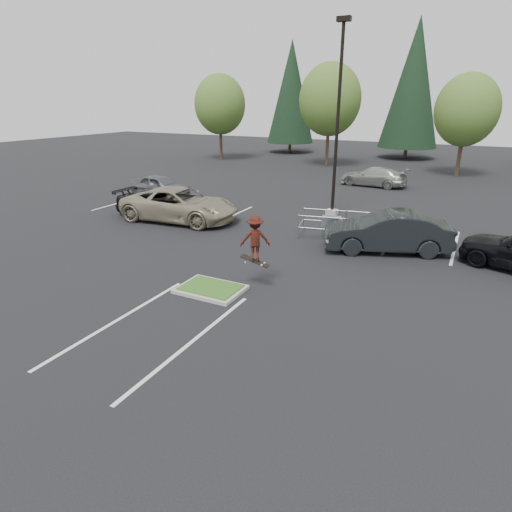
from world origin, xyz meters
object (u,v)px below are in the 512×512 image
at_px(conif_a, 291,92).
at_px(cart_corral, 334,222).
at_px(car_l_grey, 160,186).
at_px(car_l_tan, 179,205).
at_px(light_pole, 337,133).
at_px(decid_b, 330,102).
at_px(car_far_silver, 374,176).
at_px(decid_a, 220,106).
at_px(car_r_charc, 387,232).
at_px(conif_b, 413,84).
at_px(car_l_black, 158,205).
at_px(decid_c, 466,112).
at_px(skateboarder, 255,238).

distance_m(conif_a, cart_corral, 36.37).
bearing_deg(car_l_grey, car_l_tan, -129.98).
height_order(light_pole, conif_a, conif_a).
bearing_deg(decid_b, car_far_silver, -52.30).
height_order(light_pole, car_l_tan, light_pole).
height_order(decid_a, conif_a, conif_a).
bearing_deg(light_pole, car_r_charc, -51.34).
xyz_separation_m(cart_corral, car_l_tan, (-8.38, -0.91, 0.13)).
distance_m(decid_b, car_r_charc, 26.29).
bearing_deg(decid_b, conif_b, 58.91).
bearing_deg(car_r_charc, car_l_black, -110.73).
relative_size(conif_b, cart_corral, 3.27).
bearing_deg(decid_b, car_l_grey, -106.09).
bearing_deg(cart_corral, car_l_grey, 153.68).
bearing_deg(car_r_charc, light_pole, -162.07).
height_order(light_pole, car_r_charc, light_pole).
bearing_deg(decid_c, light_pole, -107.11).
xyz_separation_m(decid_c, conif_b, (-5.99, 10.67, 2.59)).
bearing_deg(conif_a, skateboarder, -68.71).
xyz_separation_m(light_pole, cart_corral, (1.38, -4.09, -3.81)).
xyz_separation_m(light_pole, decid_b, (-6.51, 18.53, 1.48)).
height_order(decid_b, car_far_silver, decid_b).
xyz_separation_m(conif_a, car_l_black, (6.00, -33.00, -6.37)).
relative_size(light_pole, car_l_grey, 2.38).
distance_m(light_pole, car_l_black, 10.58).
height_order(decid_a, car_l_tan, decid_a).
height_order(car_l_grey, car_r_charc, car_r_charc).
distance_m(decid_c, car_r_charc, 23.30).
bearing_deg(decid_c, car_l_grey, -133.65).
distance_m(car_r_charc, car_far_silver, 15.50).
bearing_deg(decid_a, car_l_black, -66.51).
relative_size(decid_b, skateboarder, 5.46).
bearing_deg(car_l_black, decid_c, -32.01).
bearing_deg(skateboarder, car_l_black, -64.01).
height_order(conif_a, car_r_charc, conif_a).
distance_m(decid_b, car_l_tan, 24.10).
bearing_deg(car_far_silver, skateboarder, 6.90).
xyz_separation_m(decid_a, decid_b, (12.00, 0.50, 0.46)).
xyz_separation_m(conif_a, skateboarder, (15.20, -39.00, -5.30)).
height_order(conif_a, car_far_silver, conif_a).
xyz_separation_m(car_l_tan, car_l_black, (-1.50, 0.00, -0.15)).
distance_m(decid_b, car_l_grey, 20.51).
height_order(decid_b, skateboarder, decid_b).
height_order(car_l_black, car_r_charc, car_r_charc).
xyz_separation_m(decid_a, skateboarder, (19.21, -29.03, -3.79)).
xyz_separation_m(car_r_charc, car_far_silver, (-3.91, 15.00, -0.15)).
distance_m(car_l_tan, car_r_charc, 11.00).
distance_m(conif_b, car_r_charc, 34.51).
bearing_deg(car_far_silver, decid_b, -137.08).
height_order(decid_b, decid_c, decid_b).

